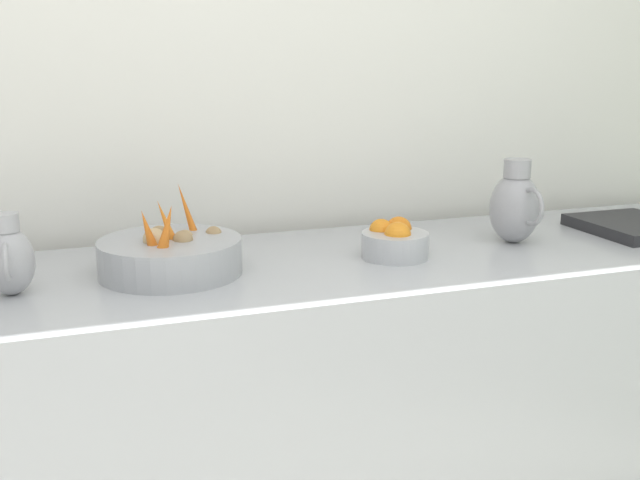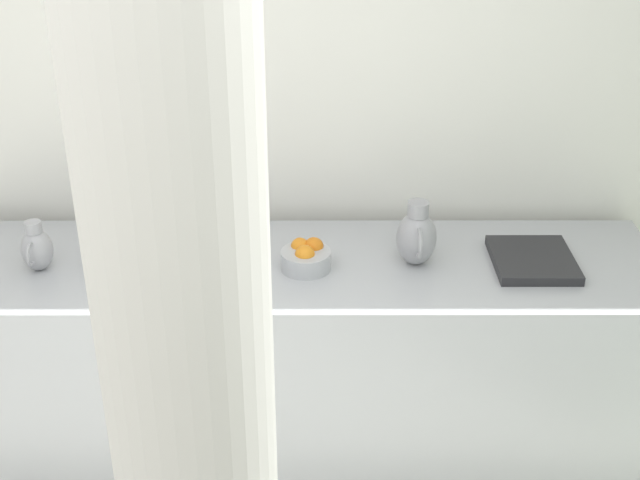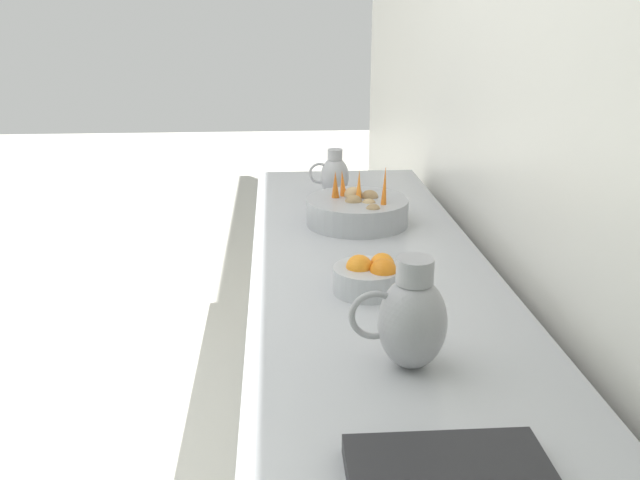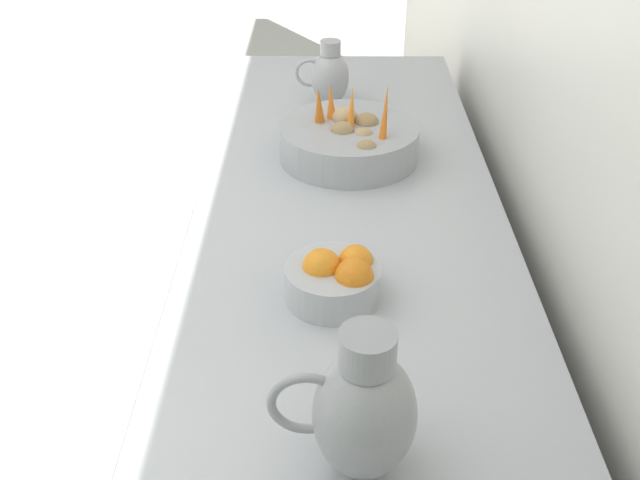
% 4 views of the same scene
% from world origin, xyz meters
% --- Properties ---
extents(prep_counter, '(0.73, 2.79, 0.89)m').
position_xyz_m(prep_counter, '(-1.47, 0.20, 0.44)').
color(prep_counter, '#ADAFB5').
rests_on(prep_counter, ground_plane).
extents(vegetable_colander, '(0.37, 0.37, 0.22)m').
position_xyz_m(vegetable_colander, '(-1.48, -0.38, 0.94)').
color(vegetable_colander, '#9EA0A5').
rests_on(vegetable_colander, prep_counter).
extents(orange_bowl, '(0.19, 0.19, 0.11)m').
position_xyz_m(orange_bowl, '(-1.44, 0.24, 0.93)').
color(orange_bowl, '#ADAFB5').
rests_on(orange_bowl, prep_counter).
extents(metal_pitcher_tall, '(0.21, 0.15, 0.25)m').
position_xyz_m(metal_pitcher_tall, '(-1.47, 0.65, 1.00)').
color(metal_pitcher_tall, '#939399').
rests_on(metal_pitcher_tall, prep_counter).
extents(metal_pitcher_short, '(0.17, 0.12, 0.20)m').
position_xyz_m(metal_pitcher_short, '(-1.43, -0.76, 0.97)').
color(metal_pitcher_short, '#A3A3A8').
rests_on(metal_pitcher_short, prep_counter).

